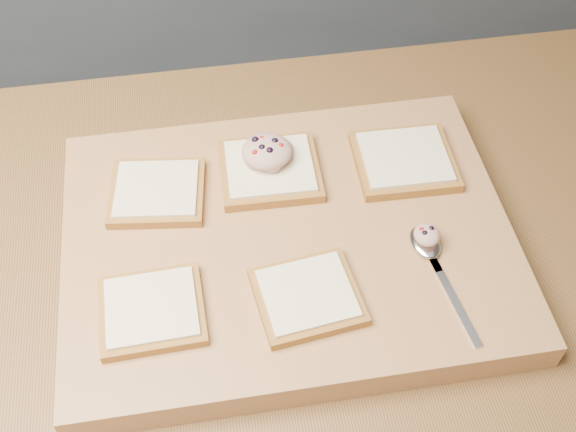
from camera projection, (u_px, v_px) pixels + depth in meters
The scene contains 9 objects.
cutting_board at pixel (288, 242), 0.87m from camera, with size 0.53×0.40×0.04m, color tan.
bread_far_left at pixel (157, 192), 0.88m from camera, with size 0.13×0.12×0.02m.
bread_far_center at pixel (270, 170), 0.91m from camera, with size 0.13×0.12×0.02m.
bread_far_right at pixel (404, 160), 0.92m from camera, with size 0.13×0.12×0.02m.
bread_near_left at pixel (152, 310), 0.78m from camera, with size 0.11×0.11×0.02m.
bread_near_center at pixel (307, 296), 0.79m from camera, with size 0.12×0.11×0.02m.
tuna_salad_dollop at pixel (267, 151), 0.89m from camera, with size 0.06×0.06×0.03m.
spoon at pixel (429, 251), 0.83m from camera, with size 0.04×0.17×0.01m.
spoon_salad at pixel (427, 235), 0.83m from camera, with size 0.03×0.03×0.02m.
Camera 1 is at (0.07, -0.49, 1.62)m, focal length 45.00 mm.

